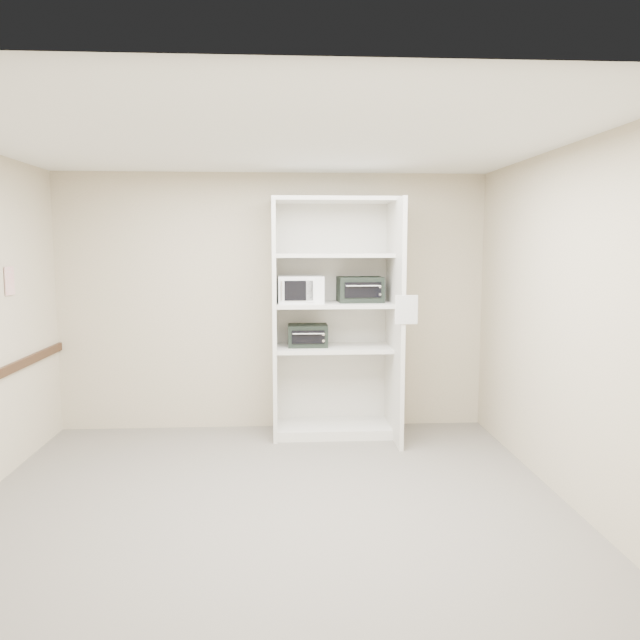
{
  "coord_description": "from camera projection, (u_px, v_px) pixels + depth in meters",
  "views": [
    {
      "loc": [
        0.11,
        -4.6,
        1.94
      ],
      "look_at": [
        0.46,
        1.43,
        1.22
      ],
      "focal_mm": 35.0,
      "sensor_mm": 36.0,
      "label": 1
    }
  ],
  "objects": [
    {
      "name": "ceiling",
      "position": [
        267.0,
        140.0,
        4.46
      ],
      "size": [
        4.5,
        4.0,
        0.01
      ],
      "primitive_type": "cube",
      "color": "white"
    },
    {
      "name": "floor",
      "position": [
        271.0,
        501.0,
        4.78
      ],
      "size": [
        4.5,
        4.0,
        0.01
      ],
      "primitive_type": "cube",
      "color": "#6B655B",
      "rests_on": "ground"
    },
    {
      "name": "toaster_oven_upper",
      "position": [
        360.0,
        289.0,
        6.39
      ],
      "size": [
        0.47,
        0.36,
        0.26
      ],
      "primitive_type": "cube",
      "rotation": [
        0.0,
        0.0,
        0.04
      ],
      "color": "black",
      "rests_on": "shelving_unit"
    },
    {
      "name": "toaster_oven_lower",
      "position": [
        308.0,
        335.0,
        6.39
      ],
      "size": [
        0.4,
        0.31,
        0.22
      ],
      "primitive_type": "cube",
      "rotation": [
        0.0,
        0.0,
        -0.01
      ],
      "color": "black",
      "rests_on": "shelving_unit"
    },
    {
      "name": "wall_right",
      "position": [
        564.0,
        324.0,
        4.76
      ],
      "size": [
        0.02,
        4.0,
        2.7
      ],
      "primitive_type": "cube",
      "color": "#C5B19B",
      "rests_on": "ground"
    },
    {
      "name": "shelving_unit",
      "position": [
        338.0,
        326.0,
        6.38
      ],
      "size": [
        1.24,
        0.92,
        2.42
      ],
      "color": "silver",
      "rests_on": "floor"
    },
    {
      "name": "wall_poster",
      "position": [
        10.0,
        281.0,
        5.34
      ],
      "size": [
        0.01,
        0.17,
        0.24
      ],
      "primitive_type": "cube",
      "color": "silver",
      "rests_on": "wall_left"
    },
    {
      "name": "wall_back",
      "position": [
        273.0,
        302.0,
        6.61
      ],
      "size": [
        4.5,
        0.02,
        2.7
      ],
      "primitive_type": "cube",
      "color": "#C5B19B",
      "rests_on": "ground"
    },
    {
      "name": "wall_front",
      "position": [
        259.0,
        387.0,
        2.64
      ],
      "size": [
        4.5,
        0.02,
        2.7
      ],
      "primitive_type": "cube",
      "color": "#C5B19B",
      "rests_on": "ground"
    },
    {
      "name": "microwave",
      "position": [
        301.0,
        289.0,
        6.3
      ],
      "size": [
        0.46,
        0.36,
        0.27
      ],
      "primitive_type": "cube",
      "rotation": [
        0.0,
        0.0,
        0.03
      ],
      "color": "white",
      "rests_on": "shelving_unit"
    },
    {
      "name": "paper_sign",
      "position": [
        407.0,
        310.0,
        5.76
      ],
      "size": [
        0.21,
        0.02,
        0.26
      ],
      "primitive_type": "cube",
      "rotation": [
        0.0,
        0.0,
        0.08
      ],
      "color": "white",
      "rests_on": "shelving_unit"
    }
  ]
}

